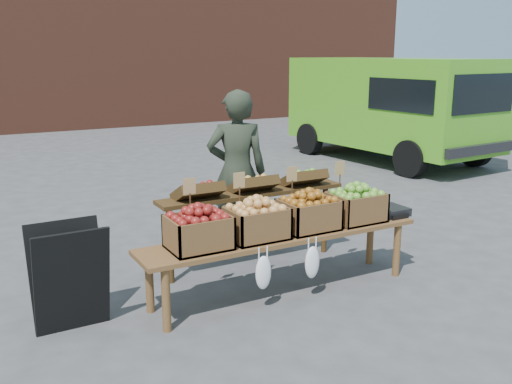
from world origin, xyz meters
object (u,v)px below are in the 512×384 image
chalkboard_sign (70,277)px  weighing_scale (389,211)px  delivery_van (390,110)px  vendor (237,172)px  crate_green_apples (356,207)px  back_table (253,218)px  crate_red_apples (308,215)px  crate_russet_pears (256,223)px  crate_golden_apples (198,232)px  display_bench (283,263)px

chalkboard_sign → weighing_scale: (3.09, -0.22, 0.17)m
delivery_van → weighing_scale: bearing=-135.9°
vendor → crate_green_apples: bearing=141.2°
back_table → crate_red_apples: size_ratio=4.20×
vendor → weighing_scale: (1.07, -1.25, -0.28)m
back_table → crate_red_apples: 0.77m
vendor → crate_red_apples: bearing=118.2°
crate_red_apples → crate_green_apples: same height
crate_russet_pears → weighing_scale: bearing=0.0°
crate_golden_apples → display_bench: bearing=0.0°
crate_golden_apples → crate_green_apples: 1.65m
crate_red_apples → back_table: bearing=104.7°
vendor → back_table: (-0.09, -0.53, -0.37)m
crate_golden_apples → weighing_scale: crate_golden_apples is taller
crate_russet_pears → weighing_scale: crate_russet_pears is taller
crate_golden_apples → crate_russet_pears: 0.55m
back_table → crate_green_apples: bearing=-44.3°
delivery_van → vendor: size_ratio=2.57×
crate_red_apples → chalkboard_sign: bearing=174.1°
weighing_scale → crate_russet_pears: bearing=180.0°
chalkboard_sign → crate_golden_apples: 1.08m
vendor → crate_golden_apples: bearing=75.2°
back_table → crate_red_apples: (0.19, -0.72, 0.19)m
delivery_van → crate_red_apples: size_ratio=9.17×
crate_russet_pears → display_bench: bearing=0.0°
back_table → crate_golden_apples: back_table is taller
crate_red_apples → crate_green_apples: bearing=0.0°
display_bench → weighing_scale: weighing_scale is taller
display_bench → crate_golden_apples: crate_golden_apples is taller
display_bench → crate_golden_apples: (-0.82, 0.00, 0.42)m
chalkboard_sign → crate_russet_pears: 1.61m
crate_russet_pears → crate_green_apples: 1.10m
back_table → crate_green_apples: 1.05m
crate_russet_pears → weighing_scale: (1.52, 0.00, -0.10)m
crate_russet_pears → crate_green_apples: size_ratio=1.00×
vendor → weighing_scale: 1.67m
delivery_van → chalkboard_sign: 8.56m
back_table → vendor: bearing=80.0°
crate_red_apples → crate_green_apples: (0.55, 0.00, 0.00)m
vendor → crate_russet_pears: 1.35m
display_bench → crate_red_apples: 0.51m
weighing_scale → vendor: bearing=130.5°
display_bench → crate_green_apples: 0.93m
vendor → chalkboard_sign: bearing=51.0°
display_bench → crate_green_apples: (0.82, 0.00, 0.42)m
delivery_van → crate_golden_apples: size_ratio=9.17×
vendor → crate_red_apples: (0.09, -1.25, -0.18)m
display_bench → chalkboard_sign: bearing=173.2°
vendor → delivery_van: bearing=-123.0°
vendor → chalkboard_sign: 2.32m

